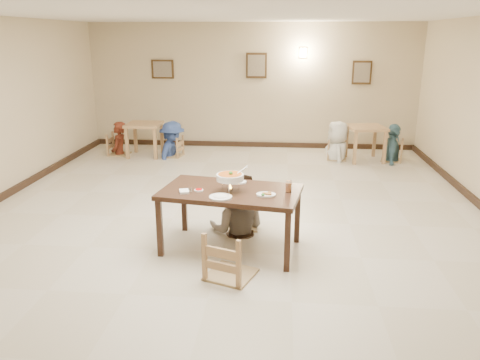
# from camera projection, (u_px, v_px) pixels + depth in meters

# --- Properties ---
(floor) EXTENTS (10.00, 10.00, 0.00)m
(floor) POSITION_uv_depth(u_px,v_px,m) (230.00, 220.00, 7.09)
(floor) COLOR beige
(floor) RESTS_ON ground
(ceiling) EXTENTS (10.00, 10.00, 0.00)m
(ceiling) POSITION_uv_depth(u_px,v_px,m) (229.00, 10.00, 6.21)
(ceiling) COLOR white
(ceiling) RESTS_ON wall_back
(wall_back) EXTENTS (10.00, 0.00, 10.00)m
(wall_back) POSITION_uv_depth(u_px,v_px,m) (252.00, 86.00, 11.41)
(wall_back) COLOR beige
(wall_back) RESTS_ON floor
(wall_front) EXTENTS (10.00, 0.00, 10.00)m
(wall_front) POSITION_uv_depth(u_px,v_px,m) (95.00, 338.00, 1.89)
(wall_front) COLOR beige
(wall_front) RESTS_ON floor
(baseboard_back) EXTENTS (8.00, 0.06, 0.12)m
(baseboard_back) POSITION_uv_depth(u_px,v_px,m) (252.00, 144.00, 11.80)
(baseboard_back) COLOR black
(baseboard_back) RESTS_ON floor
(picture_a) EXTENTS (0.55, 0.04, 0.45)m
(picture_a) POSITION_uv_depth(u_px,v_px,m) (163.00, 69.00, 11.44)
(picture_a) COLOR #362311
(picture_a) RESTS_ON wall_back
(picture_b) EXTENTS (0.50, 0.04, 0.60)m
(picture_b) POSITION_uv_depth(u_px,v_px,m) (256.00, 66.00, 11.21)
(picture_b) COLOR #362311
(picture_b) RESTS_ON wall_back
(picture_c) EXTENTS (0.45, 0.04, 0.55)m
(picture_c) POSITION_uv_depth(u_px,v_px,m) (362.00, 73.00, 11.04)
(picture_c) COLOR #362311
(picture_c) RESTS_ON wall_back
(wall_sconce) EXTENTS (0.16, 0.05, 0.22)m
(wall_sconce) POSITION_uv_depth(u_px,v_px,m) (303.00, 53.00, 11.03)
(wall_sconce) COLOR #FFD88C
(wall_sconce) RESTS_ON wall_back
(main_table) EXTENTS (1.86, 1.24, 0.81)m
(main_table) POSITION_uv_depth(u_px,v_px,m) (231.00, 196.00, 5.93)
(main_table) COLOR #361F12
(main_table) RESTS_ON floor
(chair_far) EXTENTS (0.41, 0.41, 0.87)m
(chair_far) POSITION_uv_depth(u_px,v_px,m) (242.00, 200.00, 6.69)
(chair_far) COLOR tan
(chair_far) RESTS_ON floor
(chair_near) EXTENTS (0.51, 0.51, 1.09)m
(chair_near) POSITION_uv_depth(u_px,v_px,m) (231.00, 233.00, 5.29)
(chair_near) COLOR tan
(chair_near) RESTS_ON floor
(main_diner) EXTENTS (0.87, 0.69, 1.72)m
(main_diner) POSITION_uv_depth(u_px,v_px,m) (237.00, 173.00, 6.45)
(main_diner) COLOR gray
(main_diner) RESTS_ON floor
(curry_warmer) EXTENTS (0.38, 0.34, 0.31)m
(curry_warmer) POSITION_uv_depth(u_px,v_px,m) (230.00, 177.00, 5.81)
(curry_warmer) COLOR silver
(curry_warmer) RESTS_ON main_table
(rice_plate_far) EXTENTS (0.27, 0.27, 0.06)m
(rice_plate_far) POSITION_uv_depth(u_px,v_px,m) (237.00, 182.00, 6.20)
(rice_plate_far) COLOR white
(rice_plate_far) RESTS_ON main_table
(rice_plate_near) EXTENTS (0.28, 0.28, 0.06)m
(rice_plate_near) POSITION_uv_depth(u_px,v_px,m) (221.00, 197.00, 5.61)
(rice_plate_near) COLOR white
(rice_plate_near) RESTS_ON main_table
(fried_plate) EXTENTS (0.24, 0.24, 0.05)m
(fried_plate) POSITION_uv_depth(u_px,v_px,m) (266.00, 194.00, 5.69)
(fried_plate) COLOR white
(fried_plate) RESTS_ON main_table
(chili_dish) EXTENTS (0.11, 0.11, 0.02)m
(chili_dish) POSITION_uv_depth(u_px,v_px,m) (199.00, 190.00, 5.86)
(chili_dish) COLOR white
(chili_dish) RESTS_ON main_table
(napkin_cutlery) EXTENTS (0.18, 0.24, 0.03)m
(napkin_cutlery) POSITION_uv_depth(u_px,v_px,m) (184.00, 191.00, 5.81)
(napkin_cutlery) COLOR white
(napkin_cutlery) RESTS_ON main_table
(drink_glass) EXTENTS (0.08, 0.08, 0.15)m
(drink_glass) POSITION_uv_depth(u_px,v_px,m) (289.00, 187.00, 5.81)
(drink_glass) COLOR white
(drink_glass) RESTS_ON main_table
(bg_table_left) EXTENTS (0.77, 0.77, 0.77)m
(bg_table_left) POSITION_uv_depth(u_px,v_px,m) (144.00, 129.00, 10.74)
(bg_table_left) COLOR tan
(bg_table_left) RESTS_ON floor
(bg_table_right) EXTENTS (0.89, 0.89, 0.77)m
(bg_table_right) POSITION_uv_depth(u_px,v_px,m) (366.00, 132.00, 10.34)
(bg_table_right) COLOR tan
(bg_table_right) RESTS_ON floor
(bg_chair_ll) EXTENTS (0.45, 0.45, 0.97)m
(bg_chair_ll) POSITION_uv_depth(u_px,v_px,m) (118.00, 135.00, 10.88)
(bg_chair_ll) COLOR tan
(bg_chair_ll) RESTS_ON floor
(bg_chair_lr) EXTENTS (0.42, 0.42, 0.89)m
(bg_chair_lr) POSITION_uv_depth(u_px,v_px,m) (172.00, 138.00, 10.75)
(bg_chair_lr) COLOR tan
(bg_chair_lr) RESTS_ON floor
(bg_chair_rl) EXTENTS (0.42, 0.42, 0.89)m
(bg_chair_rl) POSITION_uv_depth(u_px,v_px,m) (338.00, 140.00, 10.48)
(bg_chair_rl) COLOR tan
(bg_chair_rl) RESTS_ON floor
(bg_chair_rr) EXTENTS (0.43, 0.43, 0.93)m
(bg_chair_rr) POSITION_uv_depth(u_px,v_px,m) (393.00, 140.00, 10.35)
(bg_chair_rr) COLOR tan
(bg_chair_rr) RESTS_ON floor
(bg_diner_a) EXTENTS (0.40, 0.59, 1.56)m
(bg_diner_a) POSITION_uv_depth(u_px,v_px,m) (117.00, 122.00, 10.79)
(bg_diner_a) COLOR #592214
(bg_diner_a) RESTS_ON floor
(bg_diner_b) EXTENTS (0.77, 1.14, 1.64)m
(bg_diner_b) POSITION_uv_depth(u_px,v_px,m) (171.00, 121.00, 10.64)
(bg_diner_b) COLOR #344C88
(bg_diner_b) RESTS_ON floor
(bg_diner_c) EXTENTS (0.61, 0.89, 1.74)m
(bg_diner_c) POSITION_uv_depth(u_px,v_px,m) (339.00, 121.00, 10.36)
(bg_diner_c) COLOR silver
(bg_diner_c) RESTS_ON floor
(bg_diner_d) EXTENTS (0.58, 1.03, 1.66)m
(bg_diner_d) POSITION_uv_depth(u_px,v_px,m) (395.00, 124.00, 10.24)
(bg_diner_d) COLOR teal
(bg_diner_d) RESTS_ON floor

